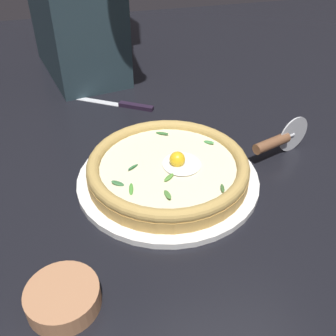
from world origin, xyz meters
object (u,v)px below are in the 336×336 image
object	(u,v)px
pizza	(168,168)
side_bowl	(63,298)
pizza_cutter	(279,140)
table_knife	(124,105)

from	to	relation	value
pizza	side_bowl	bearing A→B (deg)	-42.70
pizza	pizza_cutter	world-z (taller)	pizza_cutter
pizza	pizza_cutter	bearing A→B (deg)	95.53
pizza_cutter	pizza	bearing A→B (deg)	-84.47
pizza	table_knife	distance (m)	0.33
pizza	table_knife	xyz separation A→B (m)	(-0.33, -0.03, -0.03)
pizza	side_bowl	size ratio (longest dim) A/B	3.01
pizza	table_knife	world-z (taller)	pizza
pizza_cutter	table_knife	xyz separation A→B (m)	(-0.30, -0.27, -0.04)
side_bowl	table_knife	distance (m)	0.58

